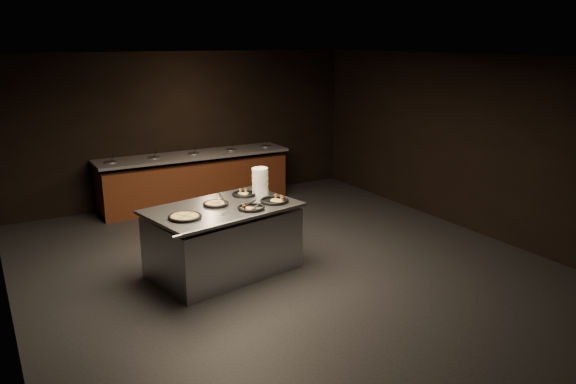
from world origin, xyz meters
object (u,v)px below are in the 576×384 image
Objects in this scene: serving_counter at (223,241)px; plate_stack at (260,181)px; pan_veggie_whole at (185,217)px; pan_cheese_whole at (216,204)px.

serving_counter is 5.59× the size of plate_stack.
pan_veggie_whole is 1.21× the size of pan_cheese_whole.
serving_counter is at bearing -157.61° from plate_stack.
pan_cheese_whole is (0.56, 0.34, -0.00)m from pan_veggie_whole.
plate_stack reaches higher than pan_veggie_whole.
plate_stack is 1.44m from pan_veggie_whole.
pan_veggie_whole is 0.66m from pan_cheese_whole.
plate_stack reaches higher than pan_cheese_whole.
serving_counter is at bearing 20.67° from pan_veggie_whole.
serving_counter is 0.83m from pan_veggie_whole.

